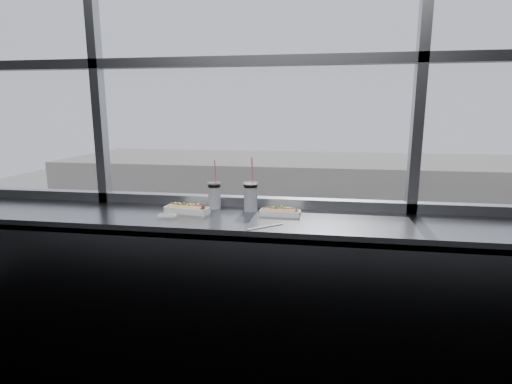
# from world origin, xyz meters

# --- Properties ---
(wall_back_lower) EXTENTS (6.00, 0.00, 6.00)m
(wall_back_lower) POSITION_xyz_m (0.00, 1.50, 0.55)
(wall_back_lower) COLOR black
(wall_back_lower) RESTS_ON ground
(window_glass) EXTENTS (6.00, 0.00, 6.00)m
(window_glass) POSITION_xyz_m (0.00, 1.52, 2.30)
(window_glass) COLOR silver
(window_glass) RESTS_ON ground
(window_mullions) EXTENTS (6.00, 0.08, 2.40)m
(window_mullions) POSITION_xyz_m (0.00, 1.50, 2.30)
(window_mullions) COLOR gray
(window_mullions) RESTS_ON ground
(counter) EXTENTS (6.00, 0.55, 0.06)m
(counter) POSITION_xyz_m (0.00, 1.23, 1.07)
(counter) COLOR gray
(counter) RESTS_ON ground
(counter_fascia) EXTENTS (6.00, 0.04, 1.04)m
(counter_fascia) POSITION_xyz_m (0.00, 0.97, 0.55)
(counter_fascia) COLOR gray
(counter_fascia) RESTS_ON ground
(hotdog_tray_left) EXTENTS (0.28, 0.13, 0.07)m
(hotdog_tray_left) POSITION_xyz_m (-0.33, 1.25, 1.13)
(hotdog_tray_left) COLOR white
(hotdog_tray_left) RESTS_ON counter
(hotdog_tray_right) EXTENTS (0.24, 0.09, 0.06)m
(hotdog_tray_right) POSITION_xyz_m (0.23, 1.28, 1.12)
(hotdog_tray_right) COLOR white
(hotdog_tray_right) RESTS_ON counter
(soda_cup_left) EXTENTS (0.09, 0.09, 0.31)m
(soda_cup_left) POSITION_xyz_m (-0.20, 1.40, 1.19)
(soda_cup_left) COLOR white
(soda_cup_left) RESTS_ON counter
(soda_cup_right) EXTENTS (0.09, 0.09, 0.34)m
(soda_cup_right) POSITION_xyz_m (0.03, 1.38, 1.20)
(soda_cup_right) COLOR white
(soda_cup_right) RESTS_ON counter
(loose_straw) EXTENTS (0.17, 0.14, 0.01)m
(loose_straw) POSITION_xyz_m (0.17, 1.03, 1.10)
(loose_straw) COLOR white
(loose_straw) RESTS_ON counter
(wrapper) EXTENTS (0.11, 0.08, 0.03)m
(wrapper) POSITION_xyz_m (-0.41, 1.14, 1.11)
(wrapper) COLOR silver
(wrapper) RESTS_ON counter
(plaza_ground) EXTENTS (120.00, 120.00, 0.00)m
(plaza_ground) POSITION_xyz_m (0.00, 45.00, -11.00)
(plaza_ground) COLOR gray
(plaza_ground) RESTS_ON ground
(street_asphalt) EXTENTS (80.00, 10.00, 0.06)m
(street_asphalt) POSITION_xyz_m (0.00, 21.50, -10.97)
(street_asphalt) COLOR black
(street_asphalt) RESTS_ON plaza_ground
(far_sidewalk) EXTENTS (80.00, 6.00, 0.04)m
(far_sidewalk) POSITION_xyz_m (0.00, 29.50, -10.98)
(far_sidewalk) COLOR gray
(far_sidewalk) RESTS_ON plaza_ground
(far_building) EXTENTS (50.00, 14.00, 8.00)m
(far_building) POSITION_xyz_m (0.00, 39.50, -7.00)
(far_building) COLOR gray
(far_building) RESTS_ON plaza_ground
(car_far_a) EXTENTS (3.30, 6.95, 2.25)m
(car_far_a) POSITION_xyz_m (-9.68, 25.50, -9.81)
(car_far_a) COLOR black
(car_far_a) RESTS_ON street_asphalt
(car_far_c) EXTENTS (3.45, 6.65, 2.12)m
(car_far_c) POSITION_xyz_m (11.12, 25.50, -9.88)
(car_far_c) COLOR #B6B6A8
(car_far_c) RESTS_ON street_asphalt
(car_near_b) EXTENTS (2.74, 6.43, 2.13)m
(car_near_b) POSITION_xyz_m (-8.19, 17.50, -9.87)
(car_near_b) COLOR black
(car_near_b) RESTS_ON street_asphalt
(car_near_a) EXTENTS (2.51, 5.79, 1.91)m
(car_near_a) POSITION_xyz_m (-14.64, 17.50, -9.98)
(car_near_a) COLOR silver
(car_near_a) RESTS_ON street_asphalt
(car_far_b) EXTENTS (2.89, 6.66, 2.20)m
(car_far_b) POSITION_xyz_m (1.21, 25.50, -9.84)
(car_far_b) COLOR #AF2F32
(car_far_b) RESTS_ON street_asphalt
(pedestrian_a) EXTENTS (0.77, 1.03, 2.31)m
(pedestrian_a) POSITION_xyz_m (-4.27, 29.63, -9.80)
(pedestrian_a) COLOR #66605B
(pedestrian_a) RESTS_ON far_sidewalk
(pedestrian_d) EXTENTS (0.62, 0.83, 1.86)m
(pedestrian_d) POSITION_xyz_m (10.59, 29.30, -10.03)
(pedestrian_d) COLOR #66605B
(pedestrian_d) RESTS_ON far_sidewalk
(pedestrian_c) EXTENTS (0.94, 0.71, 2.12)m
(pedestrian_c) POSITION_xyz_m (6.97, 30.69, -9.90)
(pedestrian_c) COLOR #66605B
(pedestrian_c) RESTS_ON far_sidewalk
(tree_left) EXTENTS (2.87, 2.87, 4.48)m
(tree_left) POSITION_xyz_m (-8.28, 29.50, -7.96)
(tree_left) COLOR #47382B
(tree_left) RESTS_ON far_sidewalk
(tree_center) EXTENTS (3.36, 3.36, 5.25)m
(tree_center) POSITION_xyz_m (0.45, 29.50, -7.44)
(tree_center) COLOR #47382B
(tree_center) RESTS_ON far_sidewalk
(tree_right) EXTENTS (3.40, 3.40, 5.31)m
(tree_right) POSITION_xyz_m (11.93, 29.50, -7.40)
(tree_right) COLOR #47382B
(tree_right) RESTS_ON far_sidewalk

